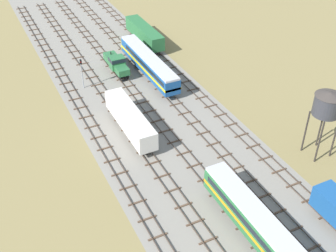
{
  "coord_description": "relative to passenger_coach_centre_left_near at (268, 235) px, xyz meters",
  "views": [
    {
      "loc": [
        -23.06,
        7.69,
        38.74
      ],
      "look_at": [
        0.0,
        54.69,
        1.5
      ],
      "focal_mm": 46.17,
      "sensor_mm": 36.0,
      "label": 1
    }
  ],
  "objects": [
    {
      "name": "diesel_railcar_centre_midfar",
      "position": [
        4.87,
        42.08,
        -0.02
      ],
      "size": [
        2.96,
        20.5,
        3.8
      ],
      "color": "#194C8C",
      "rests_on": "ground"
    },
    {
      "name": "signal_post_nearest",
      "position": [
        -7.31,
        43.04,
        0.98
      ],
      "size": [
        0.28,
        0.47,
        5.68
      ],
      "color": "gray",
      "rests_on": "ground"
    },
    {
      "name": "freight_boxcar_centre_right_farther",
      "position": [
        9.75,
        55.17,
        -0.16
      ],
      "size": [
        2.87,
        14.0,
        3.6
      ],
      "color": "#286638",
      "rests_on": "ground"
    },
    {
      "name": "water_tower",
      "position": [
        16.83,
        10.82,
        5.6
      ],
      "size": [
        3.84,
        3.84,
        10.04
      ],
      "color": "#2D2826",
      "rests_on": "ground"
    },
    {
      "name": "track_centre",
      "position": [
        4.87,
        26.45,
        -2.48
      ],
      "size": [
        2.4,
        126.0,
        0.29
      ],
      "color": "#47382D",
      "rests_on": "ground"
    },
    {
      "name": "freight_boxcar_left_mid",
      "position": [
        -4.86,
        27.04,
        -0.16
      ],
      "size": [
        2.87,
        14.0,
        3.6
      ],
      "color": "beige",
      "rests_on": "ground"
    },
    {
      "name": "track_left",
      "position": [
        -4.87,
        26.45,
        -2.48
      ],
      "size": [
        2.4,
        126.0,
        0.29
      ],
      "color": "#47382D",
      "rests_on": "ground"
    },
    {
      "name": "track_centre_left",
      "position": [
        0.0,
        26.45,
        -2.48
      ],
      "size": [
        2.4,
        126.0,
        0.29
      ],
      "color": "#47382D",
      "rests_on": "ground"
    },
    {
      "name": "track_centre_right",
      "position": [
        9.74,
        26.45,
        -2.48
      ],
      "size": [
        2.4,
        126.0,
        0.29
      ],
      "color": "#47382D",
      "rests_on": "ground"
    },
    {
      "name": "track_far_left",
      "position": [
        -9.74,
        26.45,
        -2.48
      ],
      "size": [
        2.4,
        126.0,
        0.29
      ],
      "color": "#47382D",
      "rests_on": "ground"
    },
    {
      "name": "ballast_bed",
      "position": [
        0.0,
        25.45,
        -2.61
      ],
      "size": [
        23.48,
        176.0,
        0.01
      ],
      "primitive_type": "cube",
      "color": "gray",
      "rests_on": "ground"
    },
    {
      "name": "ground_plane",
      "position": [
        0.0,
        25.45,
        -2.61
      ],
      "size": [
        480.0,
        480.0,
        0.0
      ],
      "primitive_type": "plane",
      "color": "olive"
    },
    {
      "name": "shunter_loco_centre_left_far",
      "position": [
        0.0,
        45.79,
        -0.6
      ],
      "size": [
        2.74,
        8.46,
        3.1
      ],
      "color": "#286638",
      "rests_on": "ground"
    },
    {
      "name": "passenger_coach_centre_left_near",
      "position": [
        0.0,
        0.0,
        0.0
      ],
      "size": [
        2.96,
        22.0,
        3.8
      ],
      "color": "#286638",
      "rests_on": "ground"
    }
  ]
}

